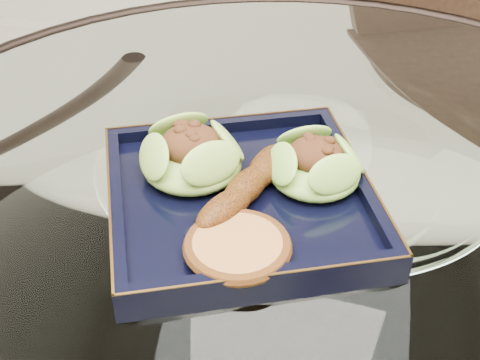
# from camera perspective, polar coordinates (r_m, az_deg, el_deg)

# --- Properties ---
(dining_table) EXTENTS (1.13, 1.13, 0.77)m
(dining_table) POSITION_cam_1_polar(r_m,az_deg,el_deg) (0.85, 4.15, -9.43)
(dining_table) COLOR white
(dining_table) RESTS_ON ground
(dining_chair) EXTENTS (0.48, 0.48, 0.86)m
(dining_chair) POSITION_cam_1_polar(r_m,az_deg,el_deg) (1.37, 16.54, 2.73)
(dining_chair) COLOR #311C10
(dining_chair) RESTS_ON ground
(navy_plate) EXTENTS (0.35, 0.35, 0.02)m
(navy_plate) POSITION_cam_1_polar(r_m,az_deg,el_deg) (0.70, -0.00, -1.96)
(navy_plate) COLOR black
(navy_plate) RESTS_ON dining_table
(lettuce_wrap_left) EXTENTS (0.13, 0.13, 0.04)m
(lettuce_wrap_left) POSITION_cam_1_polar(r_m,az_deg,el_deg) (0.72, -4.15, 1.87)
(lettuce_wrap_left) COLOR #5E8E29
(lettuce_wrap_left) RESTS_ON navy_plate
(lettuce_wrap_right) EXTENTS (0.11, 0.11, 0.04)m
(lettuce_wrap_right) POSITION_cam_1_polar(r_m,az_deg,el_deg) (0.71, 6.43, 1.07)
(lettuce_wrap_right) COLOR #66A830
(lettuce_wrap_right) RESTS_ON navy_plate
(roasted_plantain) EXTENTS (0.08, 0.16, 0.03)m
(roasted_plantain) POSITION_cam_1_polar(r_m,az_deg,el_deg) (0.69, 0.53, -0.59)
(roasted_plantain) COLOR #64300A
(roasted_plantain) RESTS_ON navy_plate
(crumb_patty) EXTENTS (0.10, 0.10, 0.02)m
(crumb_patty) POSITION_cam_1_polar(r_m,az_deg,el_deg) (0.62, -0.22, -5.84)
(crumb_patty) COLOR #AD7339
(crumb_patty) RESTS_ON navy_plate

